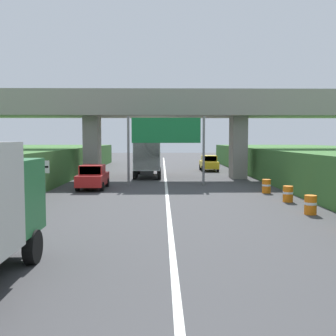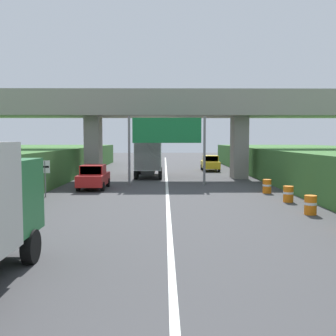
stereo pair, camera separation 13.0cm
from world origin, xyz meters
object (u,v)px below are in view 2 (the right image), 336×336
at_px(overhead_highway_sign, 167,135).
at_px(truck_orange, 149,156).
at_px(car_red, 94,177).
at_px(construction_barrel_3, 288,194).
at_px(car_yellow, 210,163).
at_px(construction_barrel_2, 310,205).
at_px(speed_limit_sign, 45,173).
at_px(construction_barrel_4, 267,186).

bearing_deg(overhead_highway_sign, truck_orange, 103.50).
distance_m(car_red, construction_barrel_3, 13.31).
relative_size(car_yellow, construction_barrel_2, 4.56).
distance_m(speed_limit_sign, car_yellow, 23.36).
height_order(truck_orange, construction_barrel_3, truck_orange).
bearing_deg(truck_orange, speed_limit_sign, -114.34).
height_order(truck_orange, car_red, truck_orange).
bearing_deg(construction_barrel_4, car_yellow, 94.95).
distance_m(construction_barrel_3, construction_barrel_4, 3.66).
relative_size(truck_orange, car_red, 1.78).
height_order(truck_orange, car_yellow, truck_orange).
distance_m(overhead_highway_sign, car_red, 6.35).
distance_m(speed_limit_sign, construction_barrel_3, 14.31).
xyz_separation_m(car_yellow, construction_barrel_2, (1.69, -25.47, -0.40)).
bearing_deg(speed_limit_sign, construction_barrel_4, 6.84).
height_order(car_yellow, construction_barrel_3, car_yellow).
bearing_deg(construction_barrel_4, construction_barrel_2, -89.09).
bearing_deg(car_yellow, overhead_highway_sign, -109.61).
height_order(overhead_highway_sign, construction_barrel_3, overhead_highway_sign).
xyz_separation_m(speed_limit_sign, car_red, (2.21, 3.92, -0.62)).
bearing_deg(construction_barrel_4, speed_limit_sign, -173.16).
distance_m(truck_orange, construction_barrel_2, 20.22).
bearing_deg(construction_barrel_2, construction_barrel_4, 90.91).
bearing_deg(speed_limit_sign, car_yellow, 58.16).
bearing_deg(construction_barrel_2, overhead_highway_sign, 119.56).
bearing_deg(speed_limit_sign, overhead_highway_sign, 39.15).
height_order(car_yellow, construction_barrel_2, car_yellow).
height_order(speed_limit_sign, construction_barrel_3, speed_limit_sign).
bearing_deg(speed_limit_sign, construction_barrel_2, -21.90).
distance_m(car_red, construction_barrel_4, 11.90).
bearing_deg(construction_barrel_4, construction_barrel_3, -86.27).
distance_m(speed_limit_sign, construction_barrel_2, 15.13).
bearing_deg(construction_barrel_3, construction_barrel_4, 93.73).
xyz_separation_m(overhead_highway_sign, car_red, (-5.19, -2.11, -2.99)).
height_order(overhead_highway_sign, car_yellow, overhead_highway_sign).
distance_m(truck_orange, car_yellow, 9.69).
distance_m(car_red, construction_barrel_2, 15.18).
height_order(construction_barrel_2, construction_barrel_3, same).
bearing_deg(truck_orange, construction_barrel_2, -65.91).
distance_m(truck_orange, construction_barrel_4, 13.84).
distance_m(car_yellow, construction_barrel_2, 25.53).
relative_size(speed_limit_sign, car_red, 0.54).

